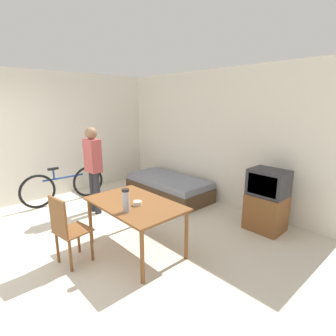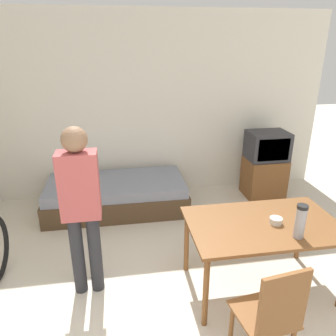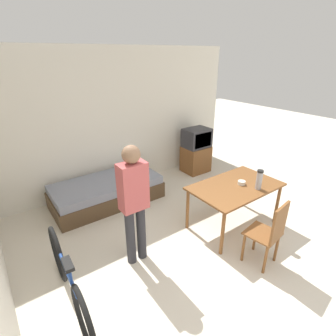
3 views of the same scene
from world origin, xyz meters
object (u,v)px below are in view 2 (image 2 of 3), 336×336
thermos_flask (301,220)px  daybed (117,195)px  mate_bowl (276,221)px  dining_table (263,230)px  person_standing (81,202)px  wooden_chair (272,315)px  tv (265,165)px

thermos_flask → daybed: bearing=125.4°
mate_bowl → dining_table: bearing=164.8°
dining_table → person_standing: person_standing is taller
wooden_chair → person_standing: 1.75m
daybed → thermos_flask: bearing=-54.6°
daybed → dining_table: size_ratio=1.42×
dining_table → thermos_flask: (0.18, -0.26, 0.24)m
tv → person_standing: bearing=-146.3°
dining_table → mate_bowl: 0.15m
daybed → tv: 2.28m
daybed → dining_table: 2.31m
dining_table → wooden_chair: bearing=-110.0°
daybed → wooden_chair: size_ratio=2.09×
daybed → wooden_chair: (1.01, -2.69, 0.30)m
person_standing → thermos_flask: bearing=-15.4°
tv → mate_bowl: bearing=-113.0°
tv → thermos_flask: size_ratio=3.39×
thermos_flask → mate_bowl: thermos_flask is taller
daybed → dining_table: (1.32, -1.85, 0.43)m
wooden_chair → mate_bowl: 0.94m
daybed → dining_table: bearing=-54.5°
tv → dining_table: (-0.94, -1.94, 0.14)m
wooden_chair → dining_table: bearing=70.0°
tv → daybed: bearing=-177.7°
daybed → mate_bowl: bearing=-52.9°
dining_table → person_standing: (-1.62, 0.23, 0.30)m
dining_table → thermos_flask: size_ratio=4.59×
person_standing → mate_bowl: person_standing is taller
tv → wooden_chair: tv is taller
daybed → mate_bowl: (1.42, -1.88, 0.53)m
tv → dining_table: size_ratio=0.74×
person_standing → mate_bowl: (1.72, -0.26, -0.20)m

